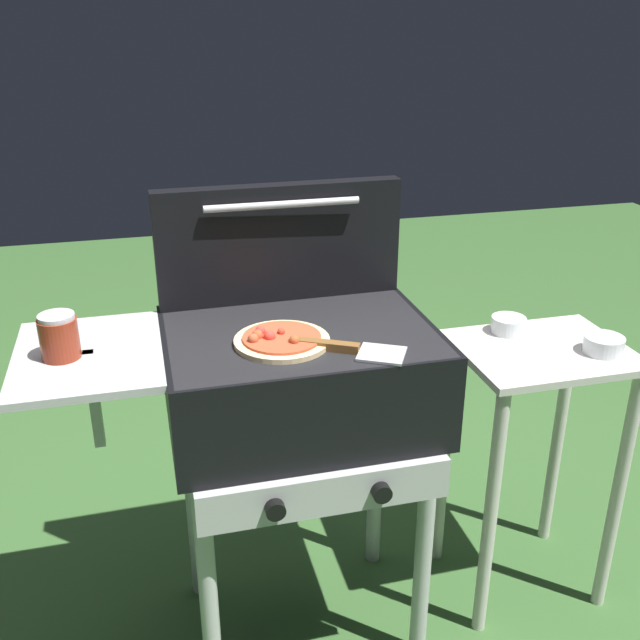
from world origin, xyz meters
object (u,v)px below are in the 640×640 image
at_px(pizza_pepperoni, 280,340).
at_px(topping_bowl_near, 508,325).
at_px(grill, 295,385).
at_px(sauce_jar, 59,337).
at_px(prep_table, 534,421).
at_px(spatula, 348,349).
at_px(topping_bowl_far, 603,345).

bearing_deg(pizza_pepperoni, topping_bowl_near, 14.88).
relative_size(grill, sauce_jar, 9.55).
bearing_deg(pizza_pepperoni, prep_table, 5.10).
distance_m(sauce_jar, prep_table, 1.26).
bearing_deg(sauce_jar, spatula, -11.95).
bearing_deg(topping_bowl_far, grill, 175.79).
bearing_deg(sauce_jar, grill, 1.12).
distance_m(grill, topping_bowl_near, 0.64).
bearing_deg(pizza_pepperoni, topping_bowl_far, 0.03).
xyz_separation_m(pizza_pepperoni, topping_bowl_far, (0.85, 0.00, -0.11)).
distance_m(pizza_pepperoni, topping_bowl_far, 0.86).
height_order(sauce_jar, topping_bowl_far, sauce_jar).
bearing_deg(topping_bowl_far, prep_table, 154.20).
bearing_deg(grill, topping_bowl_far, -4.21).
distance_m(pizza_pepperoni, sauce_jar, 0.48).
height_order(pizza_pepperoni, sauce_jar, sauce_jar).
bearing_deg(grill, prep_table, 0.37).
xyz_separation_m(grill, pizza_pepperoni, (-0.05, -0.06, 0.15)).
relative_size(pizza_pepperoni, sauce_jar, 2.16).
bearing_deg(prep_table, sauce_jar, -179.30).
distance_m(topping_bowl_near, topping_bowl_far, 0.25).
bearing_deg(sauce_jar, pizza_pepperoni, -5.98).
bearing_deg(spatula, pizza_pepperoni, 149.61).
distance_m(grill, prep_table, 0.70).
height_order(grill, pizza_pepperoni, pizza_pepperoni).
bearing_deg(topping_bowl_near, topping_bowl_far, -45.29).
height_order(sauce_jar, topping_bowl_near, sauce_jar).
distance_m(sauce_jar, topping_bowl_far, 1.33).
bearing_deg(pizza_pepperoni, sauce_jar, 174.02).
relative_size(sauce_jar, topping_bowl_far, 0.97).
distance_m(grill, spatula, 0.22).
xyz_separation_m(grill, topping_bowl_near, (0.63, 0.12, 0.04)).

